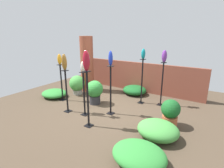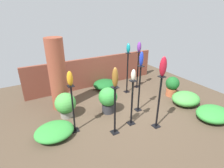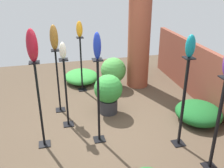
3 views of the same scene
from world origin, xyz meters
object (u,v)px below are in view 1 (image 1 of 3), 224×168
object	(u,v)px
pedestal_teal	(142,83)
art_vase_amber	(59,59)
pedestal_amber	(62,84)
pedestal_ivory	(84,96)
potted_plant_back_center	(170,112)
pedestal_cobalt	(111,92)
potted_plant_near_pillar	(95,91)
art_vase_cobalt	(111,58)
brick_pillar	(87,64)
art_vase_ivory	(83,67)
pedestal_violet	(162,86)
pedestal_ruby	(88,102)
pedestal_bronze	(67,93)
art_vase_ruby	(86,61)
potted_plant_walkway_edge	(77,84)
art_vase_violet	(164,56)
art_vase_bronze	(64,62)
art_vase_teal	(143,54)

from	to	relation	value
pedestal_teal	art_vase_amber	bearing A→B (deg)	-153.01
pedestal_amber	pedestal_ivory	bearing A→B (deg)	-17.81
potted_plant_back_center	pedestal_cobalt	bearing A→B (deg)	-172.91
potted_plant_near_pillar	potted_plant_back_center	xyz separation A→B (m)	(2.65, -0.16, -0.07)
pedestal_teal	potted_plant_near_pillar	xyz separation A→B (m)	(-1.35, -0.93, -0.26)
pedestal_teal	art_vase_cobalt	distance (m)	1.70
pedestal_ivory	pedestal_teal	xyz separation A→B (m)	(1.07, 1.80, 0.11)
brick_pillar	art_vase_ivory	distance (m)	2.45
pedestal_violet	art_vase_ivory	world-z (taller)	art_vase_ivory
pedestal_ruby	pedestal_teal	world-z (taller)	pedestal_teal
pedestal_bronze	art_vase_ivory	world-z (taller)	art_vase_ivory
pedestal_ruby	potted_plant_back_center	xyz separation A→B (m)	(1.83, 1.16, -0.29)
art_vase_ruby	potted_plant_walkway_edge	world-z (taller)	art_vase_ruby
art_vase_cobalt	art_vase_violet	size ratio (longest dim) A/B	1.08
potted_plant_near_pillar	pedestal_amber	bearing A→B (deg)	-162.71
pedestal_ivory	pedestal_teal	bearing A→B (deg)	59.27
pedestal_bronze	potted_plant_near_pillar	xyz separation A→B (m)	(0.33, 0.98, -0.14)
pedestal_cobalt	art_vase_ivory	size ratio (longest dim) A/B	4.91
pedestal_amber	pedestal_bronze	bearing A→B (deg)	-33.76
art_vase_ruby	art_vase_cobalt	bearing A→B (deg)	84.61
pedestal_bronze	art_vase_ruby	world-z (taller)	art_vase_ruby
art_vase_cobalt	art_vase_amber	world-z (taller)	art_vase_cobalt
pedestal_cobalt	potted_plant_walkway_edge	bearing A→B (deg)	159.57
pedestal_teal	brick_pillar	bearing A→B (deg)	177.31
brick_pillar	art_vase_bronze	xyz separation A→B (m)	(0.88, -2.03, 0.43)
pedestal_teal	potted_plant_walkway_edge	world-z (taller)	pedestal_teal
potted_plant_near_pillar	pedestal_violet	bearing A→B (deg)	29.36
pedestal_ruby	art_vase_violet	distance (m)	2.89
pedestal_teal	art_vase_cobalt	size ratio (longest dim) A/B	3.66
pedestal_amber	potted_plant_back_center	world-z (taller)	pedestal_amber
brick_pillar	art_vase_ruby	bearing A→B (deg)	-49.52
pedestal_violet	art_vase_amber	distance (m)	3.65
art_vase_ivory	pedestal_teal	bearing A→B (deg)	59.27
pedestal_cobalt	pedestal_ivory	world-z (taller)	pedestal_cobalt
art_vase_ruby	art_vase_amber	bearing A→B (deg)	155.22
pedestal_teal	art_vase_teal	size ratio (longest dim) A/B	4.50
art_vase_amber	potted_plant_walkway_edge	world-z (taller)	art_vase_amber
art_vase_amber	potted_plant_back_center	xyz separation A→B (m)	(3.87, 0.22, -1.12)
pedestal_ivory	potted_plant_walkway_edge	world-z (taller)	pedestal_ivory
potted_plant_walkway_edge	pedestal_cobalt	bearing A→B (deg)	-20.43
art_vase_ruby	potted_plant_walkway_edge	size ratio (longest dim) A/B	0.65
pedestal_teal	potted_plant_walkway_edge	bearing A→B (deg)	-168.64
art_vase_teal	art_vase_ivory	bearing A→B (deg)	-120.73
brick_pillar	potted_plant_walkway_edge	world-z (taller)	brick_pillar
pedestal_teal	pedestal_ivory	bearing A→B (deg)	-120.73
potted_plant_near_pillar	art_vase_violet	bearing A→B (deg)	29.36
art_vase_violet	art_vase_ivory	size ratio (longest dim) A/B	1.29
art_vase_amber	art_vase_bronze	world-z (taller)	art_vase_bronze
brick_pillar	art_vase_violet	size ratio (longest dim) A/B	5.80
pedestal_bronze	art_vase_violet	bearing A→B (deg)	42.13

